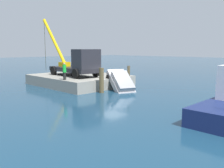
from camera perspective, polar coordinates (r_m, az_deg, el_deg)
ground at (r=23.96m, az=0.06°, el=-1.48°), size 200.00×200.00×0.00m
dock at (r=27.90m, az=-7.79°, el=0.98°), size 10.07×8.06×1.11m
crane_truck at (r=26.18m, az=-8.05°, el=4.90°), size 10.05×3.22×6.72m
dock_worker at (r=23.61m, az=-11.18°, el=3.00°), size 0.34×0.34×1.66m
salvaged_car at (r=23.40m, az=2.50°, el=-0.19°), size 4.35×3.24×3.10m
piling_near at (r=22.44m, az=-2.51°, el=0.86°), size 0.44×0.44×2.33m
piling_mid at (r=24.86m, az=3.94°, el=1.61°), size 0.28×0.28×2.36m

